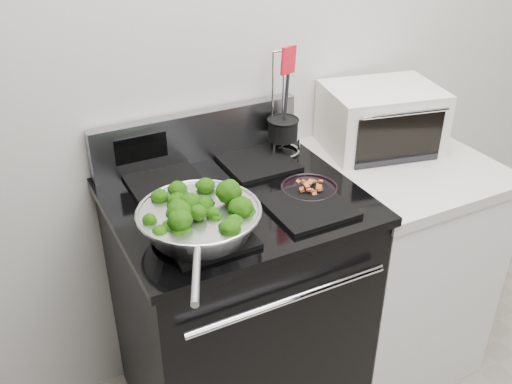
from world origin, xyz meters
TOP-DOWN VIEW (x-y plane):
  - back_wall at (0.00, 1.75)m, footprint 4.00×0.02m
  - gas_range at (-0.30, 1.41)m, footprint 0.79×0.69m
  - counter at (0.39, 1.41)m, footprint 0.62×0.68m
  - skillet at (-0.48, 1.26)m, footprint 0.36×0.54m
  - broccoli_pile at (-0.48, 1.26)m, footprint 0.28×0.28m
  - bacon_plate at (-0.07, 1.34)m, footprint 0.19×0.19m
  - utensil_holder at (-0.01, 1.62)m, footprint 0.13×0.13m
  - toaster_oven at (0.38, 1.55)m, footprint 0.47×0.39m

SIDE VIEW (x-z plane):
  - counter at x=0.39m, z-range 0.00..0.92m
  - gas_range at x=-0.30m, z-range -0.08..1.05m
  - bacon_plate at x=-0.07m, z-range 0.95..0.99m
  - skillet at x=-0.48m, z-range 0.97..1.04m
  - utensil_holder at x=-0.01m, z-range 0.82..1.22m
  - broccoli_pile at x=-0.48m, z-range 0.98..1.07m
  - toaster_oven at x=0.38m, z-range 0.92..1.16m
  - back_wall at x=0.00m, z-range 0.00..2.70m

